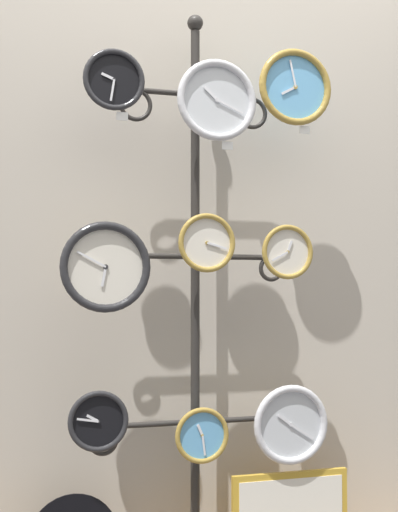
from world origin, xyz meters
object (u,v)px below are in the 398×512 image
(clock_bottom_right, at_px, (290,424))
(clock_middle_left, at_px, (105,267))
(clock_middle_center, at_px, (206,243))
(clock_bottom_center, at_px, (202,435))
(clock_bottom_left, at_px, (98,421))
(clock_middle_right, at_px, (287,252))
(clock_top_center, at_px, (217,100))
(clock_top_right, at_px, (295,87))
(display_stand, at_px, (195,377))
(clock_top_left, at_px, (114,80))

(clock_bottom_right, bearing_deg, clock_middle_left, 178.17)
(clock_middle_center, distance_m, clock_bottom_center, 0.67)
(clock_bottom_left, xyz_separation_m, clock_bottom_right, (0.69, -0.03, -0.04))
(clock_middle_center, bearing_deg, clock_middle_right, 1.34)
(clock_top_center, xyz_separation_m, clock_bottom_right, (0.28, -0.00, -1.15))
(clock_top_center, height_order, clock_top_right, clock_top_right)
(clock_bottom_left, bearing_deg, clock_middle_left, -10.94)
(clock_top_center, height_order, clock_bottom_right, clock_top_center)
(display_stand, bearing_deg, clock_bottom_center, -89.52)
(display_stand, distance_m, clock_middle_center, 0.49)
(clock_top_left, bearing_deg, clock_middle_center, 1.48)
(display_stand, distance_m, clock_top_right, 1.13)
(clock_middle_left, bearing_deg, clock_bottom_center, 0.80)
(clock_top_right, bearing_deg, clock_middle_right, -163.84)
(clock_top_right, bearing_deg, display_stand, 167.17)
(clock_middle_right, distance_m, clock_bottom_left, 0.89)
(clock_middle_left, xyz_separation_m, clock_middle_right, (0.66, -0.01, 0.06))
(clock_top_right, xyz_separation_m, clock_bottom_center, (-0.36, 0.00, -1.25))
(clock_middle_left, distance_m, clock_middle_center, 0.36)
(clock_top_center, bearing_deg, clock_middle_left, 176.94)
(clock_middle_left, bearing_deg, clock_middle_center, -2.37)
(clock_bottom_center, xyz_separation_m, clock_bottom_right, (0.32, -0.03, 0.02))
(clock_top_center, distance_m, clock_bottom_left, 1.18)
(clock_bottom_right, bearing_deg, display_stand, 161.64)
(display_stand, bearing_deg, clock_middle_center, -83.10)
(clock_top_left, height_order, clock_middle_right, clock_top_left)
(display_stand, height_order, clock_top_right, display_stand)
(clock_top_right, height_order, clock_bottom_center, clock_top_right)
(clock_middle_center, relative_size, clock_middle_right, 1.05)
(display_stand, relative_size, clock_bottom_left, 10.09)
(clock_bottom_right, bearing_deg, clock_middle_right, 106.18)
(clock_top_left, bearing_deg, clock_bottom_right, 0.18)
(clock_top_left, xyz_separation_m, clock_bottom_center, (0.32, 0.03, -1.22))
(clock_top_left, distance_m, clock_bottom_left, 1.15)
(clock_top_left, height_order, clock_bottom_center, clock_top_left)
(clock_top_left, distance_m, clock_bottom_center, 1.26)
(clock_middle_center, bearing_deg, clock_top_right, 3.11)
(display_stand, bearing_deg, clock_top_right, -12.83)
(clock_bottom_left, bearing_deg, clock_top_right, 0.02)
(display_stand, height_order, clock_middle_right, display_stand)
(clock_top_left, bearing_deg, clock_middle_left, 132.21)
(display_stand, xyz_separation_m, clock_middle_left, (-0.34, -0.09, 0.39))
(clock_bottom_left, relative_size, clock_bottom_right, 0.72)
(clock_top_right, distance_m, clock_middle_left, 0.97)
(clock_middle_left, relative_size, clock_middle_center, 1.48)
(clock_middle_center, bearing_deg, display_stand, 96.90)
(clock_top_center, relative_size, clock_top_right, 1.02)
(clock_bottom_right, bearing_deg, clock_top_center, 179.91)
(clock_bottom_left, bearing_deg, clock_top_left, -32.92)
(display_stand, height_order, clock_bottom_left, display_stand)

